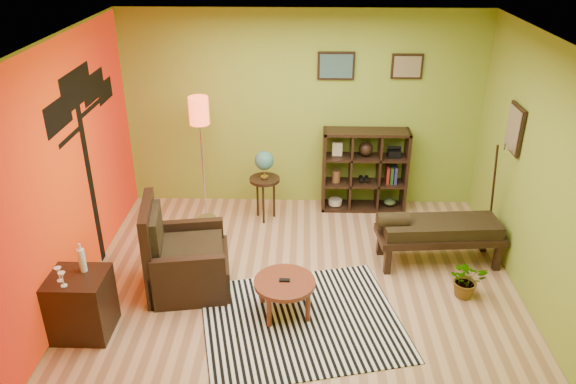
{
  "coord_description": "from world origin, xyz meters",
  "views": [
    {
      "loc": [
        0.03,
        -5.31,
        3.86
      ],
      "look_at": [
        -0.14,
        0.39,
        1.05
      ],
      "focal_mm": 35.0,
      "sensor_mm": 36.0,
      "label": 1
    }
  ],
  "objects_px": {
    "floor_lamp": "(200,122)",
    "bench": "(437,230)",
    "side_cabinet": "(81,304)",
    "cube_shelf": "(365,170)",
    "armchair": "(183,262)",
    "coffee_table": "(285,285)",
    "potted_plant": "(466,283)",
    "globe_table": "(264,168)"
  },
  "relations": [
    {
      "from": "cube_shelf",
      "to": "globe_table",
      "type": "bearing_deg",
      "value": -165.47
    },
    {
      "from": "floor_lamp",
      "to": "globe_table",
      "type": "relative_size",
      "value": 1.75
    },
    {
      "from": "cube_shelf",
      "to": "potted_plant",
      "type": "height_order",
      "value": "cube_shelf"
    },
    {
      "from": "globe_table",
      "to": "potted_plant",
      "type": "distance_m",
      "value": 3.0
    },
    {
      "from": "coffee_table",
      "to": "globe_table",
      "type": "xyz_separation_m",
      "value": [
        -0.35,
        2.09,
        0.43
      ]
    },
    {
      "from": "bench",
      "to": "potted_plant",
      "type": "height_order",
      "value": "bench"
    },
    {
      "from": "coffee_table",
      "to": "side_cabinet",
      "type": "distance_m",
      "value": 2.08
    },
    {
      "from": "armchair",
      "to": "floor_lamp",
      "type": "distance_m",
      "value": 1.94
    },
    {
      "from": "side_cabinet",
      "to": "bench",
      "type": "bearing_deg",
      "value": 20.22
    },
    {
      "from": "floor_lamp",
      "to": "potted_plant",
      "type": "distance_m",
      "value": 3.83
    },
    {
      "from": "floor_lamp",
      "to": "bench",
      "type": "bearing_deg",
      "value": -18.17
    },
    {
      "from": "side_cabinet",
      "to": "floor_lamp",
      "type": "xyz_separation_m",
      "value": [
        0.87,
        2.4,
        1.11
      ]
    },
    {
      "from": "coffee_table",
      "to": "floor_lamp",
      "type": "relative_size",
      "value": 0.37
    },
    {
      "from": "cube_shelf",
      "to": "floor_lamp",
      "type": "bearing_deg",
      "value": -169.04
    },
    {
      "from": "armchair",
      "to": "potted_plant",
      "type": "relative_size",
      "value": 2.44
    },
    {
      "from": "globe_table",
      "to": "potted_plant",
      "type": "relative_size",
      "value": 2.29
    },
    {
      "from": "armchair",
      "to": "side_cabinet",
      "type": "distance_m",
      "value": 1.19
    },
    {
      "from": "floor_lamp",
      "to": "cube_shelf",
      "type": "bearing_deg",
      "value": 10.96
    },
    {
      "from": "armchair",
      "to": "side_cabinet",
      "type": "relative_size",
      "value": 1.1
    },
    {
      "from": "armchair",
      "to": "potted_plant",
      "type": "xyz_separation_m",
      "value": [
        3.2,
        -0.09,
        -0.16
      ]
    },
    {
      "from": "cube_shelf",
      "to": "potted_plant",
      "type": "relative_size",
      "value": 2.69
    },
    {
      "from": "floor_lamp",
      "to": "globe_table",
      "type": "bearing_deg",
      "value": 4.64
    },
    {
      "from": "cube_shelf",
      "to": "coffee_table",
      "type": "bearing_deg",
      "value": -113.54
    },
    {
      "from": "floor_lamp",
      "to": "cube_shelf",
      "type": "xyz_separation_m",
      "value": [
        2.24,
        0.43,
        -0.85
      ]
    },
    {
      "from": "globe_table",
      "to": "cube_shelf",
      "type": "distance_m",
      "value": 1.47
    },
    {
      "from": "coffee_table",
      "to": "armchair",
      "type": "height_order",
      "value": "armchair"
    },
    {
      "from": "bench",
      "to": "potted_plant",
      "type": "relative_size",
      "value": 3.5
    },
    {
      "from": "coffee_table",
      "to": "floor_lamp",
      "type": "bearing_deg",
      "value": 120.17
    },
    {
      "from": "bench",
      "to": "potted_plant",
      "type": "bearing_deg",
      "value": -72.17
    },
    {
      "from": "globe_table",
      "to": "bench",
      "type": "distance_m",
      "value": 2.42
    },
    {
      "from": "coffee_table",
      "to": "globe_table",
      "type": "distance_m",
      "value": 2.16
    },
    {
      "from": "side_cabinet",
      "to": "floor_lamp",
      "type": "height_order",
      "value": "floor_lamp"
    },
    {
      "from": "armchair",
      "to": "globe_table",
      "type": "bearing_deg",
      "value": 63.48
    },
    {
      "from": "floor_lamp",
      "to": "bench",
      "type": "xyz_separation_m",
      "value": [
        2.98,
        -0.98,
        -1.0
      ]
    },
    {
      "from": "side_cabinet",
      "to": "globe_table",
      "type": "bearing_deg",
      "value": 55.44
    },
    {
      "from": "side_cabinet",
      "to": "bench",
      "type": "relative_size",
      "value": 0.64
    },
    {
      "from": "coffee_table",
      "to": "globe_table",
      "type": "relative_size",
      "value": 0.64
    },
    {
      "from": "armchair",
      "to": "cube_shelf",
      "type": "relative_size",
      "value": 0.91
    },
    {
      "from": "armchair",
      "to": "cube_shelf",
      "type": "bearing_deg",
      "value": 41.99
    },
    {
      "from": "coffee_table",
      "to": "armchair",
      "type": "xyz_separation_m",
      "value": [
        -1.17,
        0.44,
        -0.02
      ]
    },
    {
      "from": "armchair",
      "to": "side_cabinet",
      "type": "bearing_deg",
      "value": -137.03
    },
    {
      "from": "side_cabinet",
      "to": "cube_shelf",
      "type": "height_order",
      "value": "cube_shelf"
    }
  ]
}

